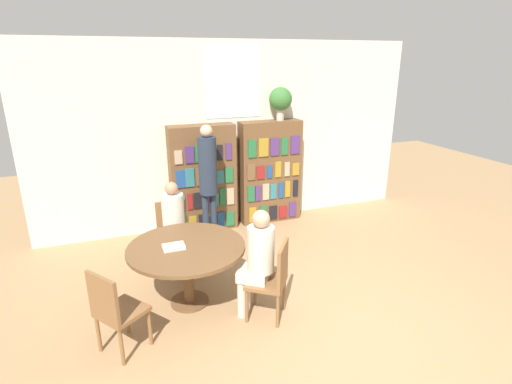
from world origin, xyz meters
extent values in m
plane|color=#9E7A51|center=(0.00, 0.00, 0.00)|extent=(16.00, 16.00, 0.00)
cube|color=beige|center=(0.00, 3.54, 1.50)|extent=(6.40, 0.06, 3.00)
cube|color=white|center=(0.00, 3.50, 2.35)|extent=(0.90, 0.01, 1.10)
cube|color=brown|center=(-0.58, 3.35, 0.87)|extent=(1.05, 0.32, 1.74)
cube|color=#236638|center=(-0.98, 3.18, 0.21)|extent=(0.11, 0.02, 0.30)
cube|color=olive|center=(-0.82, 3.18, 0.19)|extent=(0.12, 0.02, 0.25)
cube|color=black|center=(-0.66, 3.18, 0.19)|extent=(0.13, 0.02, 0.26)
cube|color=black|center=(-0.50, 3.18, 0.17)|extent=(0.14, 0.02, 0.21)
cube|color=navy|center=(-0.35, 3.18, 0.19)|extent=(0.13, 0.02, 0.26)
cube|color=#236638|center=(-0.19, 3.18, 0.18)|extent=(0.14, 0.02, 0.25)
cube|color=#2D707A|center=(-0.99, 3.18, 0.56)|extent=(0.12, 0.02, 0.25)
cube|color=maroon|center=(-0.84, 3.18, 0.57)|extent=(0.08, 0.02, 0.26)
cube|color=black|center=(-0.72, 3.18, 0.57)|extent=(0.12, 0.02, 0.26)
cube|color=#4C2D6B|center=(-0.58, 3.18, 0.57)|extent=(0.11, 0.02, 0.27)
cube|color=#2D707A|center=(-0.44, 3.18, 0.55)|extent=(0.12, 0.02, 0.22)
cube|color=#236638|center=(-0.31, 3.18, 0.58)|extent=(0.10, 0.02, 0.29)
cube|color=tan|center=(-0.18, 3.18, 0.57)|extent=(0.12, 0.02, 0.27)
cube|color=navy|center=(-0.97, 3.18, 0.95)|extent=(0.14, 0.02, 0.28)
cube|color=#2D707A|center=(-0.83, 3.18, 0.96)|extent=(0.14, 0.02, 0.29)
cube|color=brown|center=(-0.67, 3.18, 0.95)|extent=(0.13, 0.02, 0.28)
cube|color=maroon|center=(-0.51, 3.18, 0.95)|extent=(0.12, 0.02, 0.27)
cube|color=#2D707A|center=(-0.34, 3.18, 0.92)|extent=(0.12, 0.02, 0.21)
cube|color=#236638|center=(-0.19, 3.18, 0.94)|extent=(0.13, 0.02, 0.25)
cube|color=tan|center=(-0.98, 3.18, 1.30)|extent=(0.12, 0.02, 0.21)
cube|color=#4C2D6B|center=(-0.81, 3.18, 1.32)|extent=(0.14, 0.02, 0.26)
cube|color=#236638|center=(-0.67, 3.18, 1.32)|extent=(0.13, 0.02, 0.26)
cube|color=maroon|center=(-0.50, 3.18, 1.32)|extent=(0.09, 0.02, 0.26)
cube|color=black|center=(-0.34, 3.18, 1.32)|extent=(0.09, 0.02, 0.25)
cube|color=#4C2D6B|center=(-0.19, 3.18, 1.32)|extent=(0.09, 0.02, 0.27)
cube|color=brown|center=(0.58, 3.35, 0.87)|extent=(1.05, 0.32, 1.74)
cube|color=olive|center=(0.21, 3.18, 0.19)|extent=(0.13, 0.02, 0.26)
cube|color=#236638|center=(0.40, 3.18, 0.20)|extent=(0.12, 0.02, 0.27)
cube|color=black|center=(0.58, 3.18, 0.18)|extent=(0.14, 0.02, 0.24)
cube|color=maroon|center=(0.77, 3.18, 0.17)|extent=(0.15, 0.02, 0.22)
cube|color=#4C2D6B|center=(0.95, 3.18, 0.19)|extent=(0.13, 0.02, 0.26)
cube|color=#236638|center=(0.18, 3.18, 0.57)|extent=(0.12, 0.02, 0.27)
cube|color=#4C2D6B|center=(0.30, 3.18, 0.57)|extent=(0.10, 0.02, 0.26)
cube|color=tan|center=(0.44, 3.18, 0.58)|extent=(0.11, 0.02, 0.28)
cube|color=#2D707A|center=(0.58, 3.18, 0.57)|extent=(0.11, 0.02, 0.26)
cube|color=navy|center=(0.73, 3.18, 0.57)|extent=(0.09, 0.02, 0.27)
cube|color=olive|center=(0.84, 3.18, 0.58)|extent=(0.09, 0.02, 0.29)
cube|color=black|center=(1.00, 3.18, 0.58)|extent=(0.08, 0.02, 0.29)
cube|color=brown|center=(0.18, 3.18, 0.95)|extent=(0.14, 0.02, 0.27)
cube|color=maroon|center=(0.35, 3.18, 0.92)|extent=(0.14, 0.02, 0.22)
cube|color=navy|center=(0.51, 3.18, 0.92)|extent=(0.09, 0.02, 0.21)
cube|color=olive|center=(0.66, 3.18, 0.95)|extent=(0.11, 0.02, 0.27)
cube|color=tan|center=(0.83, 3.18, 0.94)|extent=(0.09, 0.02, 0.24)
cube|color=olive|center=(0.99, 3.18, 0.92)|extent=(0.13, 0.02, 0.21)
cube|color=#236638|center=(0.20, 3.18, 1.34)|extent=(0.14, 0.02, 0.29)
cube|color=olive|center=(0.40, 3.18, 1.34)|extent=(0.17, 0.02, 0.30)
cube|color=#4C2D6B|center=(0.59, 3.18, 1.34)|extent=(0.16, 0.02, 0.29)
cube|color=#236638|center=(0.77, 3.18, 1.33)|extent=(0.12, 0.02, 0.28)
cube|color=#4C2D6B|center=(0.97, 3.18, 1.34)|extent=(0.16, 0.02, 0.30)
cylinder|color=#B7AD9E|center=(0.76, 3.35, 1.83)|extent=(0.12, 0.12, 0.20)
sphere|color=#387033|center=(0.76, 3.35, 2.08)|extent=(0.38, 0.38, 0.38)
cylinder|color=brown|center=(-1.26, 1.32, 0.01)|extent=(0.44, 0.44, 0.03)
cylinder|color=brown|center=(-1.26, 1.32, 0.36)|extent=(0.12, 0.12, 0.66)
cylinder|color=brown|center=(-1.26, 1.32, 0.71)|extent=(1.32, 1.32, 0.04)
cube|color=brown|center=(-2.01, 0.78, 0.42)|extent=(0.56, 0.56, 0.04)
cube|color=brown|center=(-2.16, 0.68, 0.67)|extent=(0.26, 0.35, 0.45)
cylinder|color=brown|center=(-1.97, 1.02, 0.20)|extent=(0.04, 0.04, 0.40)
cylinder|color=brown|center=(-1.77, 0.75, 0.20)|extent=(0.04, 0.04, 0.40)
cylinder|color=brown|center=(-2.25, 0.82, 0.20)|extent=(0.04, 0.04, 0.40)
cylinder|color=brown|center=(-2.05, 0.55, 0.20)|extent=(0.04, 0.04, 0.40)
cube|color=brown|center=(-1.26, 2.24, 0.42)|extent=(0.40, 0.40, 0.04)
cube|color=brown|center=(-1.26, 2.42, 0.67)|extent=(0.40, 0.04, 0.45)
cylinder|color=brown|center=(-1.09, 2.07, 0.20)|extent=(0.04, 0.04, 0.40)
cylinder|color=brown|center=(-1.43, 2.07, 0.20)|extent=(0.04, 0.04, 0.40)
cylinder|color=brown|center=(-1.09, 2.41, 0.20)|extent=(0.04, 0.04, 0.40)
cylinder|color=brown|center=(-1.43, 2.41, 0.20)|extent=(0.04, 0.04, 0.40)
cube|color=brown|center=(-0.52, 0.78, 0.42)|extent=(0.56, 0.56, 0.04)
cube|color=brown|center=(-0.38, 0.68, 0.67)|extent=(0.26, 0.34, 0.45)
cylinder|color=brown|center=(-0.76, 0.74, 0.20)|extent=(0.04, 0.04, 0.40)
cylinder|color=brown|center=(-0.56, 1.02, 0.20)|extent=(0.04, 0.04, 0.40)
cylinder|color=brown|center=(-0.48, 0.54, 0.20)|extent=(0.04, 0.04, 0.40)
cylinder|color=brown|center=(-0.28, 0.82, 0.20)|extent=(0.04, 0.04, 0.40)
cube|color=beige|center=(-1.26, 2.10, 0.50)|extent=(0.29, 0.32, 0.12)
cylinder|color=beige|center=(-1.26, 2.18, 0.81)|extent=(0.29, 0.29, 0.50)
sphere|color=#A37A5B|center=(-1.26, 2.18, 1.15)|extent=(0.17, 0.17, 0.17)
cylinder|color=beige|center=(-1.18, 1.99, 0.22)|extent=(0.10, 0.10, 0.44)
cylinder|color=beige|center=(-1.34, 1.99, 0.22)|extent=(0.10, 0.10, 0.44)
cube|color=beige|center=(-0.63, 0.86, 0.50)|extent=(0.43, 0.42, 0.12)
cylinder|color=beige|center=(-0.57, 0.82, 0.81)|extent=(0.29, 0.29, 0.50)
sphere|color=tan|center=(-0.57, 0.82, 1.16)|extent=(0.19, 0.19, 0.19)
cylinder|color=beige|center=(-0.77, 0.87, 0.22)|extent=(0.10, 0.10, 0.44)
cylinder|color=beige|center=(-0.68, 0.99, 0.22)|extent=(0.10, 0.10, 0.44)
cylinder|color=#232D3D|center=(-0.68, 2.84, 0.39)|extent=(0.10, 0.10, 0.79)
cylinder|color=#232D3D|center=(-0.56, 2.84, 0.39)|extent=(0.10, 0.10, 0.79)
cylinder|color=#232D3D|center=(-0.62, 2.84, 1.22)|extent=(0.27, 0.27, 0.85)
sphere|color=tan|center=(-0.62, 2.84, 1.73)|extent=(0.18, 0.18, 0.18)
cylinder|color=#232D3D|center=(-0.54, 3.10, 1.43)|extent=(0.07, 0.30, 0.07)
cube|color=silver|center=(-1.40, 1.32, 0.75)|extent=(0.24, 0.18, 0.03)
camera|label=1|loc=(-1.95, -2.71, 2.74)|focal=28.00mm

